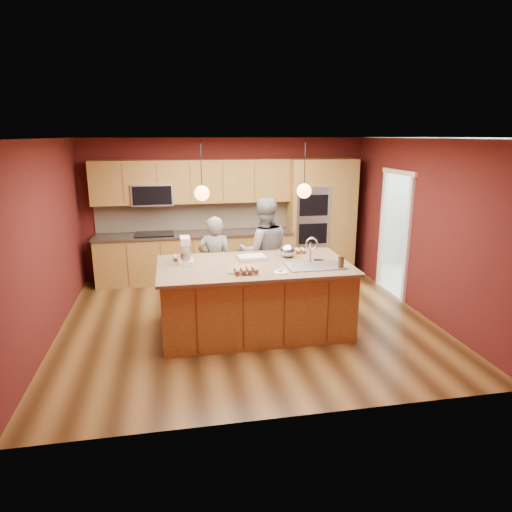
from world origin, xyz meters
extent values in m
plane|color=#3E250F|center=(0.00, 0.00, 0.00)|extent=(5.50, 5.50, 0.00)
plane|color=white|center=(0.00, 0.00, 2.70)|extent=(5.50, 5.50, 0.00)
plane|color=#4C1513|center=(0.00, 2.50, 1.35)|extent=(5.50, 0.00, 5.50)
plane|color=#4C1513|center=(0.00, -2.50, 1.35)|extent=(5.50, 0.00, 5.50)
plane|color=#4C1513|center=(-2.75, 0.00, 1.35)|extent=(0.00, 5.00, 5.00)
plane|color=#4C1513|center=(2.75, 0.00, 1.35)|extent=(0.00, 5.00, 5.00)
cube|color=brown|center=(-0.65, 2.20, 0.45)|extent=(3.70, 0.60, 0.90)
cube|color=#2C231C|center=(-0.65, 2.19, 0.92)|extent=(3.74, 0.64, 0.04)
cube|color=beige|center=(-0.65, 2.48, 1.22)|extent=(3.70, 0.03, 0.56)
cube|color=brown|center=(-0.65, 2.32, 1.90)|extent=(3.70, 0.36, 0.80)
cube|color=black|center=(-1.40, 2.18, 0.94)|extent=(0.72, 0.52, 0.03)
cube|color=#B7B9BE|center=(-1.40, 2.30, 1.68)|extent=(0.76, 0.40, 0.40)
cube|color=brown|center=(1.60, 2.20, 1.15)|extent=(0.80, 0.60, 2.30)
cube|color=#B7B9BE|center=(1.60, 1.90, 1.20)|extent=(0.66, 0.04, 1.20)
cube|color=brown|center=(2.25, 2.20, 1.15)|extent=(0.50, 0.60, 2.30)
plane|color=silver|center=(3.65, 1.20, 0.00)|extent=(2.60, 2.60, 0.00)
plane|color=beige|center=(4.55, 1.20, 1.35)|extent=(0.00, 2.70, 2.70)
cube|color=white|center=(4.35, 1.20, 1.95)|extent=(0.35, 2.40, 0.75)
cylinder|color=black|center=(-0.66, -0.32, 2.35)|extent=(0.01, 0.01, 0.70)
sphere|color=#FF803E|center=(-0.66, -0.32, 2.00)|extent=(0.20, 0.20, 0.20)
cylinder|color=black|center=(0.74, -0.32, 2.35)|extent=(0.01, 0.01, 0.70)
sphere|color=#FF803E|center=(0.74, -0.32, 2.00)|extent=(0.20, 0.20, 0.20)
cube|color=brown|center=(0.04, -0.32, 0.47)|extent=(2.59, 1.40, 0.95)
cube|color=tan|center=(0.04, -0.32, 0.97)|extent=(2.69, 1.50, 0.04)
cube|color=#B7B9BE|center=(0.85, -0.59, 0.91)|extent=(0.78, 0.45, 0.18)
imported|color=black|center=(-0.41, 0.68, 0.76)|extent=(0.61, 0.46, 1.51)
imported|color=slate|center=(0.39, 0.68, 0.89)|extent=(0.87, 0.68, 1.78)
cube|color=white|center=(-0.90, -0.13, 1.02)|extent=(0.21, 0.27, 0.06)
cube|color=white|center=(-0.90, -0.02, 1.18)|extent=(0.10, 0.08, 0.26)
cube|color=white|center=(-0.90, -0.11, 1.32)|extent=(0.14, 0.27, 0.10)
cylinder|color=#AEB0B5|center=(-0.90, -0.17, 1.09)|extent=(0.15, 0.15, 0.14)
cube|color=silver|center=(0.06, -0.04, 1.00)|extent=(0.46, 0.35, 0.03)
cube|color=silver|center=(0.06, -0.04, 1.02)|extent=(0.40, 0.29, 0.02)
cube|color=#B7B9BE|center=(-0.16, -0.66, 1.00)|extent=(0.45, 0.38, 0.02)
ellipsoid|color=#AEB0B5|center=(0.61, -0.04, 1.08)|extent=(0.24, 0.24, 0.20)
cylinder|color=white|center=(0.31, -0.80, 1.00)|extent=(0.18, 0.18, 0.01)
cylinder|color=#3B2714|center=(1.17, -0.72, 1.07)|extent=(0.08, 0.08, 0.16)
cube|color=black|center=(0.99, -0.30, 1.00)|extent=(0.15, 0.11, 0.01)
cube|color=white|center=(4.22, 0.88, 0.51)|extent=(0.71, 0.73, 1.01)
cube|color=white|center=(4.18, 1.59, 0.53)|extent=(0.85, 0.86, 1.06)
camera|label=1|loc=(-1.07, -6.39, 2.75)|focal=32.00mm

